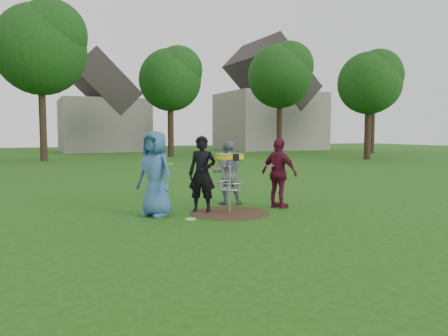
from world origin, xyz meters
name	(u,v)px	position (x,y,z in m)	size (l,w,h in m)	color
ground	(230,213)	(0.00, 0.00, 0.00)	(100.00, 100.00, 0.00)	#19470F
dirt_patch	(230,213)	(0.00, 0.00, 0.00)	(1.80, 1.80, 0.01)	#47331E
player_blue	(155,174)	(-1.61, 0.37, 0.93)	(0.91, 0.59, 1.85)	#335D8C
player_black	(202,174)	(-0.49, 0.42, 0.87)	(0.64, 0.42, 1.74)	black
player_grey	(227,173)	(0.49, 1.17, 0.80)	(0.78, 0.61, 1.60)	slate
player_maroon	(279,173)	(1.38, 0.13, 0.84)	(0.99, 0.41, 1.68)	#5A1429
disc_on_grass	(191,219)	(-1.05, -0.31, 0.01)	(0.22, 0.22, 0.02)	silver
disc_golf_basket	(230,168)	(0.00, 0.00, 1.02)	(0.66, 0.67, 1.38)	#9EA0A5
held_discs	(221,165)	(-0.03, 0.39, 1.06)	(2.66, 1.03, 0.17)	#86D217
tree_row	(99,65)	(0.44, 20.67, 6.21)	(51.20, 17.42, 9.90)	#38281C
house_row	(126,108)	(4.78, 33.07, 4.14)	(44.50, 10.65, 11.62)	gray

